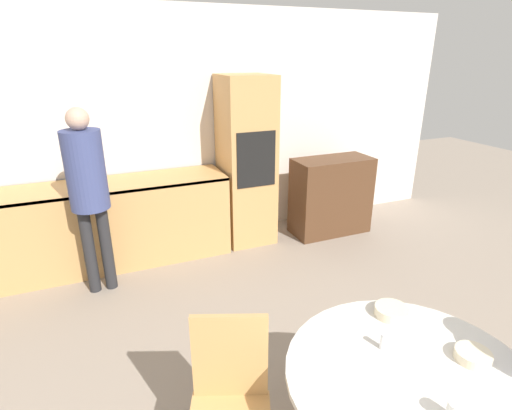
{
  "coord_description": "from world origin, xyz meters",
  "views": [
    {
      "loc": [
        -0.95,
        0.23,
        2.11
      ],
      "look_at": [
        0.07,
        2.66,
        1.11
      ],
      "focal_mm": 28.0,
      "sensor_mm": 36.0,
      "label": 1
    }
  ],
  "objects_px": {
    "sideboard": "(331,196)",
    "chair_far_left": "(230,398)",
    "person_standing": "(87,183)",
    "bowl_centre": "(473,356)",
    "oven_unit": "(246,162)",
    "bowl_near": "(391,311)"
  },
  "relations": [
    {
      "from": "sideboard",
      "to": "chair_far_left",
      "type": "bearing_deg",
      "value": -131.5
    },
    {
      "from": "chair_far_left",
      "to": "person_standing",
      "type": "xyz_separation_m",
      "value": [
        -0.53,
        2.18,
        0.53
      ]
    },
    {
      "from": "bowl_centre",
      "to": "person_standing",
      "type": "bearing_deg",
      "value": 121.31
    },
    {
      "from": "oven_unit",
      "to": "bowl_centre",
      "type": "distance_m",
      "value": 3.13
    },
    {
      "from": "oven_unit",
      "to": "bowl_centre",
      "type": "bearing_deg",
      "value": -91.67
    },
    {
      "from": "chair_far_left",
      "to": "person_standing",
      "type": "bearing_deg",
      "value": 125.44
    },
    {
      "from": "sideboard",
      "to": "chair_far_left",
      "type": "distance_m",
      "value": 3.29
    },
    {
      "from": "chair_far_left",
      "to": "person_standing",
      "type": "relative_size",
      "value": 0.55
    },
    {
      "from": "oven_unit",
      "to": "sideboard",
      "type": "distance_m",
      "value": 1.15
    },
    {
      "from": "person_standing",
      "to": "bowl_centre",
      "type": "bearing_deg",
      "value": -58.69
    },
    {
      "from": "person_standing",
      "to": "bowl_near",
      "type": "distance_m",
      "value": 2.66
    },
    {
      "from": "oven_unit",
      "to": "chair_far_left",
      "type": "bearing_deg",
      "value": -113.28
    },
    {
      "from": "bowl_near",
      "to": "oven_unit",
      "type": "bearing_deg",
      "value": 85.49
    },
    {
      "from": "sideboard",
      "to": "bowl_centre",
      "type": "relative_size",
      "value": 5.73
    },
    {
      "from": "oven_unit",
      "to": "bowl_near",
      "type": "xyz_separation_m",
      "value": [
        -0.21,
        -2.71,
        -0.17
      ]
    },
    {
      "from": "oven_unit",
      "to": "sideboard",
      "type": "relative_size",
      "value": 2.01
    },
    {
      "from": "sideboard",
      "to": "bowl_near",
      "type": "height_order",
      "value": "sideboard"
    },
    {
      "from": "bowl_near",
      "to": "bowl_centre",
      "type": "xyz_separation_m",
      "value": [
        0.12,
        -0.42,
        -0.0
      ]
    },
    {
      "from": "bowl_centre",
      "to": "oven_unit",
      "type": "bearing_deg",
      "value": 88.33
    },
    {
      "from": "chair_far_left",
      "to": "bowl_near",
      "type": "xyz_separation_m",
      "value": [
        0.94,
        -0.02,
        0.25
      ]
    },
    {
      "from": "oven_unit",
      "to": "bowl_centre",
      "type": "relative_size",
      "value": 11.49
    },
    {
      "from": "bowl_near",
      "to": "bowl_centre",
      "type": "height_order",
      "value": "bowl_near"
    }
  ]
}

